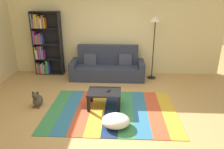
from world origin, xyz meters
TOP-DOWN VIEW (x-y plane):
  - ground_plane at (0.00, 0.00)m, footprint 14.00×14.00m
  - back_wall at (0.00, 2.55)m, footprint 6.80×0.10m
  - rug at (0.03, -0.06)m, footprint 2.87×2.01m
  - couch at (-0.21, 2.02)m, footprint 2.26×0.80m
  - bookshelf at (-2.25, 2.31)m, footprint 0.90×0.28m
  - coffee_table at (-0.14, 0.12)m, footprint 0.75×0.55m
  - pouf at (0.15, -0.67)m, footprint 0.56×0.50m
  - dog at (-1.71, 0.08)m, footprint 0.22×0.35m
  - standing_lamp at (1.19, 2.05)m, footprint 0.32×0.32m
  - tv_remote at (-0.05, 0.15)m, footprint 0.08×0.16m

SIDE VIEW (x-z plane):
  - ground_plane at x=0.00m, z-range 0.00..0.00m
  - rug at x=0.03m, z-range 0.00..0.01m
  - pouf at x=0.15m, z-range 0.01..0.24m
  - dog at x=-1.71m, z-range -0.04..0.36m
  - coffee_table at x=-0.14m, z-range 0.14..0.52m
  - couch at x=-0.21m, z-range -0.16..0.84m
  - tv_remote at x=-0.05m, z-range 0.40..0.42m
  - bookshelf at x=-2.25m, z-range -0.02..1.98m
  - back_wall at x=0.00m, z-range 0.00..2.70m
  - standing_lamp at x=1.19m, z-range 0.63..2.52m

